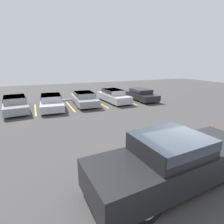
% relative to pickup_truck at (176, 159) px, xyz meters
% --- Properties ---
extents(ground_plane, '(60.00, 60.00, 0.00)m').
position_rel_pickup_truck_xyz_m(ground_plane, '(1.25, 0.82, -0.86)').
color(ground_plane, '#423F3F').
extents(stall_stripe_b, '(0.12, 4.12, 0.01)m').
position_rel_pickup_truck_xyz_m(stall_stripe_b, '(-4.12, 12.03, -0.86)').
color(stall_stripe_b, yellow).
rests_on(stall_stripe_b, ground_plane).
extents(stall_stripe_c, '(0.12, 4.12, 0.01)m').
position_rel_pickup_truck_xyz_m(stall_stripe_c, '(-1.17, 12.03, -0.86)').
color(stall_stripe_c, yellow).
rests_on(stall_stripe_c, ground_plane).
extents(stall_stripe_d, '(0.12, 4.12, 0.01)m').
position_rel_pickup_truck_xyz_m(stall_stripe_d, '(1.78, 12.03, -0.86)').
color(stall_stripe_d, yellow).
rests_on(stall_stripe_d, ground_plane).
extents(stall_stripe_e, '(0.12, 4.12, 0.01)m').
position_rel_pickup_truck_xyz_m(stall_stripe_e, '(4.73, 12.03, -0.86)').
color(stall_stripe_e, yellow).
rests_on(stall_stripe_e, ground_plane).
extents(stall_stripe_f, '(0.12, 4.12, 0.01)m').
position_rel_pickup_truck_xyz_m(stall_stripe_f, '(7.69, 12.03, -0.86)').
color(stall_stripe_f, yellow).
rests_on(stall_stripe_f, ground_plane).
extents(pickup_truck, '(6.04, 2.27, 1.72)m').
position_rel_pickup_truck_xyz_m(pickup_truck, '(0.00, 0.00, 0.00)').
color(pickup_truck, black).
rests_on(pickup_truck, ground_plane).
extents(parked_sedan_a, '(2.21, 4.75, 1.24)m').
position_rel_pickup_truck_xyz_m(parked_sedan_a, '(-5.57, 12.15, -0.20)').
color(parked_sedan_a, gray).
rests_on(parked_sedan_a, ground_plane).
extents(parked_sedan_b, '(2.07, 4.81, 1.21)m').
position_rel_pickup_truck_xyz_m(parked_sedan_b, '(-2.77, 11.95, -0.22)').
color(parked_sedan_b, '#B7BABF').
rests_on(parked_sedan_b, ground_plane).
extents(parked_sedan_c, '(1.99, 4.55, 1.20)m').
position_rel_pickup_truck_xyz_m(parked_sedan_c, '(0.22, 12.17, -0.22)').
color(parked_sedan_c, gray).
rests_on(parked_sedan_c, ground_plane).
extents(parked_sedan_d, '(1.97, 4.68, 1.27)m').
position_rel_pickup_truck_xyz_m(parked_sedan_d, '(3.26, 12.23, -0.19)').
color(parked_sedan_d, '#B7BABF').
rests_on(parked_sedan_d, ground_plane).
extents(parked_sedan_e, '(1.84, 4.36, 1.19)m').
position_rel_pickup_truck_xyz_m(parked_sedan_e, '(6.33, 11.88, -0.23)').
color(parked_sedan_e, '#232326').
rests_on(parked_sedan_e, ground_plane).
extents(traffic_cone, '(0.50, 0.50, 0.52)m').
position_rel_pickup_truck_xyz_m(traffic_cone, '(4.96, 2.38, -0.63)').
color(traffic_cone, black).
rests_on(traffic_cone, ground_plane).
extents(wheel_stop_curb, '(1.95, 0.20, 0.14)m').
position_rel_pickup_truck_xyz_m(wheel_stop_curb, '(-1.39, 14.78, -0.79)').
color(wheel_stop_curb, '#B7B2A8').
rests_on(wheel_stop_curb, ground_plane).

